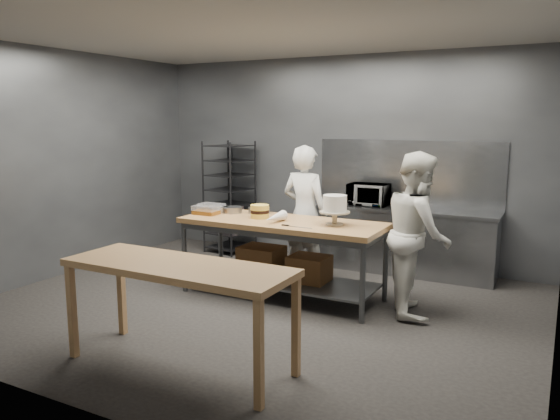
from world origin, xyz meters
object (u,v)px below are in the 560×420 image
Objects in this scene: speed_rack at (230,198)px; frosted_cake_stand at (335,206)px; chef_behind at (305,213)px; chef_right at (418,234)px; layer_cake at (260,211)px; near_counter at (178,274)px; work_table at (282,249)px; microwave at (368,194)px.

frosted_cake_stand is at bearing -33.26° from speed_rack.
chef_behind is 1.00× the size of chef_right.
chef_behind reaches higher than frosted_cake_stand.
chef_right reaches higher than layer_cake.
near_counter is 9.01× the size of layer_cake.
chef_behind reaches higher than work_table.
work_table is 0.88m from frosted_cake_stand.
speed_rack reaches higher than layer_cake.
chef_behind is at bearing 49.28° from chef_right.
frosted_cake_stand is at bearing 0.19° from layer_cake.
frosted_cake_stand is 0.97m from layer_cake.
chef_right is at bearing 57.68° from near_counter.
work_table is 1.60m from chef_right.
microwave is 2.44× the size of layer_cake.
chef_right is 7.92× the size of layer_cake.
chef_right is at bearing 166.73° from chef_behind.
chef_right is at bearing 11.61° from frosted_cake_stand.
layer_cake is at bearing -47.24° from speed_rack.
layer_cake is at bearing 79.06° from chef_behind.
work_table is at bearing 75.23° from chef_right.
speed_rack is 1.93m from chef_behind.
near_counter is 3.69× the size of microwave.
chef_behind is (1.73, -0.85, 0.03)m from speed_rack.
work_table is at bearing 2.34° from layer_cake.
speed_rack is at bearing 132.76° from layer_cake.
speed_rack is 1.00× the size of chef_right.
microwave is (0.48, 1.68, 0.48)m from work_table.
layer_cake reaches higher than near_counter.
speed_rack reaches higher than microwave.
layer_cake is (-0.96, -0.00, -0.14)m from frosted_cake_stand.
frosted_cake_stand is (0.19, -1.69, 0.09)m from microwave.
speed_rack is 0.99× the size of chef_behind.
speed_rack is at bearing 146.74° from frosted_cake_stand.
microwave is at bearing 65.45° from layer_cake.
work_table is 1.81m from microwave.
chef_right reaches higher than frosted_cake_stand.
microwave reaches higher than work_table.
chef_right is 0.94m from frosted_cake_stand.
chef_right reaches higher than microwave.
work_table is at bearing 179.26° from frosted_cake_stand.
near_counter is at bearing 100.01° from chef_behind.
chef_behind is 0.80m from layer_cake.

